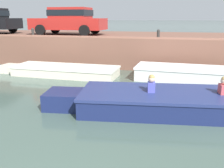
# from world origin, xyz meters

# --- Properties ---
(ground_plane) EXTENTS (400.00, 400.00, 0.00)m
(ground_plane) POSITION_xyz_m (0.00, 5.39, 0.00)
(ground_plane) COLOR #42564C
(far_quay_wall) EXTENTS (60.00, 6.00, 1.58)m
(far_quay_wall) POSITION_xyz_m (0.00, 13.78, 0.79)
(far_quay_wall) COLOR brown
(far_quay_wall) RESTS_ON ground
(far_wall_coping) EXTENTS (60.00, 0.24, 0.08)m
(far_wall_coping) POSITION_xyz_m (0.00, 10.90, 1.62)
(far_wall_coping) COLOR #925F4C
(far_wall_coping) RESTS_ON far_quay_wall
(boat_moored_west_cream) EXTENTS (5.74, 1.75, 0.44)m
(boat_moored_west_cream) POSITION_xyz_m (-3.17, 9.01, 0.22)
(boat_moored_west_cream) COLOR silver
(boat_moored_west_cream) RESTS_ON ground
(boat_moored_central_white) EXTENTS (5.59, 1.94, 0.57)m
(boat_moored_central_white) POSITION_xyz_m (2.81, 9.27, 0.29)
(boat_moored_central_white) COLOR white
(boat_moored_central_white) RESTS_ON ground
(motorboat_passing) EXTENTS (6.84, 2.57, 1.05)m
(motorboat_passing) POSITION_xyz_m (1.73, 5.50, 0.29)
(motorboat_passing) COLOR navy
(motorboat_passing) RESTS_ON ground
(car_left_inner_red) EXTENTS (4.34, 2.09, 1.54)m
(car_left_inner_red) POSITION_xyz_m (-4.18, 12.70, 2.42)
(car_left_inner_red) COLOR #B2231E
(car_left_inner_red) RESTS_ON far_quay_wall
(mooring_bollard_west) EXTENTS (0.15, 0.15, 0.45)m
(mooring_bollard_west) POSITION_xyz_m (-5.62, 11.03, 1.81)
(mooring_bollard_west) COLOR #2D2B28
(mooring_bollard_west) RESTS_ON far_quay_wall
(mooring_bollard_mid) EXTENTS (0.15, 0.15, 0.45)m
(mooring_bollard_mid) POSITION_xyz_m (1.05, 11.03, 1.81)
(mooring_bollard_mid) COLOR #2D2B28
(mooring_bollard_mid) RESTS_ON far_quay_wall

